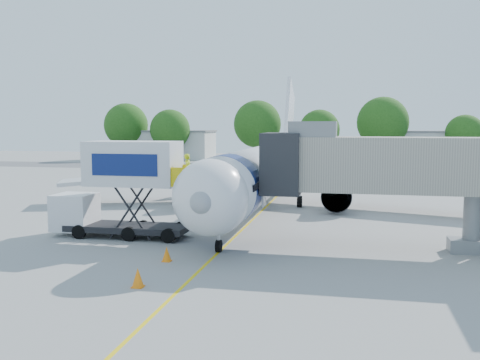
% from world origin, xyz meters
% --- Properties ---
extents(ground, '(160.00, 160.00, 0.00)m').
position_xyz_m(ground, '(0.00, 0.00, 0.00)').
color(ground, gray).
rests_on(ground, ground).
extents(guidance_line, '(0.15, 70.00, 0.01)m').
position_xyz_m(guidance_line, '(0.00, 0.00, 0.01)').
color(guidance_line, yellow).
rests_on(guidance_line, ground).
extents(taxiway_strip, '(120.00, 10.00, 0.01)m').
position_xyz_m(taxiway_strip, '(0.00, 42.00, 0.00)').
color(taxiway_strip, '#59595B').
rests_on(taxiway_strip, ground).
extents(aircraft, '(34.17, 37.73, 11.35)m').
position_xyz_m(aircraft, '(0.00, 4.12, 2.95)').
color(aircraft, silver).
rests_on(aircraft, ground).
extents(jet_bridge, '(13.90, 3.20, 6.60)m').
position_xyz_m(jet_bridge, '(7.99, -7.00, 4.34)').
color(jet_bridge, '#A9A390').
rests_on(jet_bridge, ground).
extents(catering_hiloader, '(8.50, 2.44, 5.50)m').
position_xyz_m(catering_hiloader, '(-6.27, -7.00, 2.76)').
color(catering_hiloader, black).
rests_on(catering_hiloader, ground).
extents(ground_tug, '(3.58, 1.91, 1.41)m').
position_xyz_m(ground_tug, '(0.45, -18.12, 0.74)').
color(ground_tug, silver).
rests_on(ground_tug, ground).
extents(safety_cone_a, '(0.45, 0.45, 0.71)m').
position_xyz_m(safety_cone_a, '(-1.96, -11.77, 0.34)').
color(safety_cone_a, orange).
rests_on(safety_cone_a, ground).
extents(safety_cone_b, '(0.49, 0.49, 0.78)m').
position_xyz_m(safety_cone_b, '(-1.72, -15.82, 0.37)').
color(safety_cone_b, orange).
rests_on(safety_cone_b, ground).
extents(outbuilding_left, '(18.40, 8.40, 5.30)m').
position_xyz_m(outbuilding_left, '(-28.00, 60.00, 2.66)').
color(outbuilding_left, silver).
rests_on(outbuilding_left, ground).
extents(outbuilding_right, '(16.40, 7.40, 5.30)m').
position_xyz_m(outbuilding_right, '(22.00, 62.00, 2.66)').
color(outbuilding_right, silver).
rests_on(outbuilding_right, ground).
extents(tree_a, '(8.06, 8.06, 10.27)m').
position_xyz_m(tree_a, '(-34.38, 57.33, 6.23)').
color(tree_a, '#382314').
rests_on(tree_a, ground).
extents(tree_b, '(7.09, 7.09, 9.04)m').
position_xyz_m(tree_b, '(-25.11, 55.08, 5.48)').
color(tree_b, '#382314').
rests_on(tree_b, ground).
extents(tree_c, '(8.31, 8.31, 10.59)m').
position_xyz_m(tree_c, '(-9.78, 57.35, 6.43)').
color(tree_c, '#382314').
rests_on(tree_c, ground).
extents(tree_d, '(7.04, 7.04, 8.97)m').
position_xyz_m(tree_d, '(0.90, 58.76, 5.44)').
color(tree_d, '#382314').
rests_on(tree_d, ground).
extents(tree_e, '(8.69, 8.69, 11.08)m').
position_xyz_m(tree_e, '(11.55, 58.93, 6.73)').
color(tree_e, '#382314').
rests_on(tree_e, ground).
extents(tree_f, '(6.28, 6.28, 8.01)m').
position_xyz_m(tree_f, '(24.64, 58.61, 4.86)').
color(tree_f, '#382314').
rests_on(tree_f, ground).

